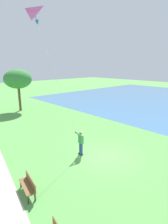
% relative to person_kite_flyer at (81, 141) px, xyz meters
% --- Properties ---
extents(ground_plane, '(120.00, 120.00, 0.00)m').
position_rel_person_kite_flyer_xyz_m(ground_plane, '(1.12, -1.48, -1.05)').
color(ground_plane, '#569947').
extents(person_kite_flyer, '(0.63, 0.51, 1.83)m').
position_rel_person_kite_flyer_xyz_m(person_kite_flyer, '(0.00, 0.00, 0.00)').
color(person_kite_flyer, '#232328').
rests_on(person_kite_flyer, ground).
extents(flying_kite, '(2.68, 1.87, 7.23)m').
position_rel_person_kite_flyer_xyz_m(flying_kite, '(-2.23, 0.34, 7.58)').
color(flying_kite, '#E02D9E').
extents(park_bench_far_walkway, '(0.69, 1.55, 0.88)m').
position_rel_person_kite_flyer_xyz_m(park_bench_far_walkway, '(-4.55, -1.24, -0.54)').
color(park_bench_far_walkway, brown).
rests_on(park_bench_far_walkway, ground).
extents(tree_treeline_right, '(3.69, 3.57, 5.71)m').
position_rel_person_kite_flyer_xyz_m(tree_treeline_right, '(2.28, 15.31, 3.33)').
color(tree_treeline_right, brown).
rests_on(tree_treeline_right, ground).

